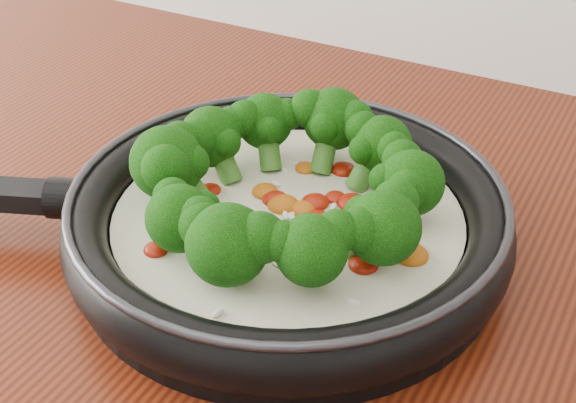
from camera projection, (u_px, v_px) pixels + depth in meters
The scene contains 1 object.
skillet at pixel (283, 212), 0.63m from camera, with size 0.60×0.47×0.11m.
Camera 1 is at (0.15, 0.62, 1.30)m, focal length 48.83 mm.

